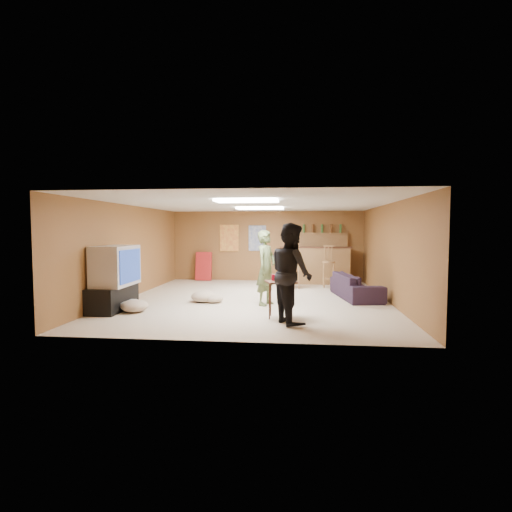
# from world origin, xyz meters

# --- Properties ---
(ground) EXTENTS (7.00, 7.00, 0.00)m
(ground) POSITION_xyz_m (0.00, 0.00, 0.00)
(ground) COLOR #C4B096
(ground) RESTS_ON ground
(ceiling) EXTENTS (6.00, 7.00, 0.02)m
(ceiling) POSITION_xyz_m (0.00, 0.00, 2.20)
(ceiling) COLOR silver
(ceiling) RESTS_ON ground
(wall_back) EXTENTS (6.00, 0.02, 2.20)m
(wall_back) POSITION_xyz_m (0.00, 3.50, 1.10)
(wall_back) COLOR brown
(wall_back) RESTS_ON ground
(wall_front) EXTENTS (6.00, 0.02, 2.20)m
(wall_front) POSITION_xyz_m (0.00, -3.50, 1.10)
(wall_front) COLOR brown
(wall_front) RESTS_ON ground
(wall_left) EXTENTS (0.02, 7.00, 2.20)m
(wall_left) POSITION_xyz_m (-3.00, 0.00, 1.10)
(wall_left) COLOR brown
(wall_left) RESTS_ON ground
(wall_right) EXTENTS (0.02, 7.00, 2.20)m
(wall_right) POSITION_xyz_m (3.00, 0.00, 1.10)
(wall_right) COLOR brown
(wall_right) RESTS_ON ground
(tv_stand) EXTENTS (0.55, 1.30, 0.50)m
(tv_stand) POSITION_xyz_m (-2.72, -1.50, 0.25)
(tv_stand) COLOR black
(tv_stand) RESTS_ON ground
(dvd_box) EXTENTS (0.35, 0.50, 0.08)m
(dvd_box) POSITION_xyz_m (-2.50, -1.50, 0.15)
(dvd_box) COLOR #B2B2B7
(dvd_box) RESTS_ON tv_stand
(tv_body) EXTENTS (0.60, 1.10, 0.80)m
(tv_body) POSITION_xyz_m (-2.65, -1.50, 0.90)
(tv_body) COLOR #B2B2B7
(tv_body) RESTS_ON tv_stand
(tv_screen) EXTENTS (0.02, 0.95, 0.65)m
(tv_screen) POSITION_xyz_m (-2.34, -1.50, 0.90)
(tv_screen) COLOR navy
(tv_screen) RESTS_ON tv_body
(bar_counter) EXTENTS (2.00, 0.60, 1.10)m
(bar_counter) POSITION_xyz_m (1.50, 2.95, 0.55)
(bar_counter) COLOR brown
(bar_counter) RESTS_ON ground
(bar_lip) EXTENTS (2.10, 0.12, 0.05)m
(bar_lip) POSITION_xyz_m (1.50, 2.70, 1.10)
(bar_lip) COLOR #3B1F12
(bar_lip) RESTS_ON bar_counter
(bar_shelf) EXTENTS (2.00, 0.18, 0.05)m
(bar_shelf) POSITION_xyz_m (1.50, 3.40, 1.50)
(bar_shelf) COLOR brown
(bar_shelf) RESTS_ON bar_backing
(bar_backing) EXTENTS (2.00, 0.14, 0.60)m
(bar_backing) POSITION_xyz_m (1.50, 3.42, 1.20)
(bar_backing) COLOR brown
(bar_backing) RESTS_ON bar_counter
(poster_left) EXTENTS (0.60, 0.03, 0.85)m
(poster_left) POSITION_xyz_m (-1.20, 3.46, 1.35)
(poster_left) COLOR #BF3F26
(poster_left) RESTS_ON wall_back
(poster_right) EXTENTS (0.55, 0.03, 0.80)m
(poster_right) POSITION_xyz_m (-0.30, 3.46, 1.35)
(poster_right) COLOR #334C99
(poster_right) RESTS_ON wall_back
(folding_chair_stack) EXTENTS (0.50, 0.26, 0.91)m
(folding_chair_stack) POSITION_xyz_m (-2.00, 3.30, 0.45)
(folding_chair_stack) COLOR red
(folding_chair_stack) RESTS_ON ground
(ceiling_panel_front) EXTENTS (1.20, 0.60, 0.04)m
(ceiling_panel_front) POSITION_xyz_m (0.00, -1.50, 2.17)
(ceiling_panel_front) COLOR white
(ceiling_panel_front) RESTS_ON ceiling
(ceiling_panel_back) EXTENTS (1.20, 0.60, 0.04)m
(ceiling_panel_back) POSITION_xyz_m (0.00, 1.20, 2.17)
(ceiling_panel_back) COLOR white
(ceiling_panel_back) RESTS_ON ceiling
(person_olive) EXTENTS (0.59, 0.69, 1.61)m
(person_olive) POSITION_xyz_m (0.30, -0.61, 0.80)
(person_olive) COLOR #56653B
(person_olive) RESTS_ON ground
(person_black) EXTENTS (0.95, 1.04, 1.74)m
(person_black) POSITION_xyz_m (0.87, -2.23, 0.87)
(person_black) COLOR black
(person_black) RESTS_ON ground
(sofa) EXTENTS (1.07, 2.05, 0.57)m
(sofa) POSITION_xyz_m (2.36, 0.48, 0.29)
(sofa) COLOR black
(sofa) RESTS_ON ground
(tray_table) EXTENTS (0.63, 0.56, 0.68)m
(tray_table) POSITION_xyz_m (0.67, -1.85, 0.34)
(tray_table) COLOR #3B1F12
(tray_table) RESTS_ON ground
(cup_red_near) EXTENTS (0.09, 0.09, 0.12)m
(cup_red_near) POSITION_xyz_m (0.54, -1.79, 0.74)
(cup_red_near) COLOR #A60B27
(cup_red_near) RESTS_ON tray_table
(cup_red_far) EXTENTS (0.10, 0.10, 0.11)m
(cup_red_far) POSITION_xyz_m (0.75, -1.91, 0.74)
(cup_red_far) COLOR #A60B27
(cup_red_far) RESTS_ON tray_table
(cup_blue) EXTENTS (0.08, 0.08, 0.11)m
(cup_blue) POSITION_xyz_m (0.79, -1.76, 0.73)
(cup_blue) COLOR #1718A1
(cup_blue) RESTS_ON tray_table
(bar_stool_left) EXTENTS (0.47, 0.47, 1.15)m
(bar_stool_left) POSITION_xyz_m (0.88, 1.92, 0.58)
(bar_stool_left) COLOR brown
(bar_stool_left) RESTS_ON ground
(bar_stool_right) EXTENTS (0.48, 0.48, 1.30)m
(bar_stool_right) POSITION_xyz_m (1.84, 2.15, 0.65)
(bar_stool_right) COLOR brown
(bar_stool_right) RESTS_ON ground
(cushion_near_tv) EXTENTS (0.73, 0.73, 0.25)m
(cushion_near_tv) POSITION_xyz_m (-1.12, -0.41, 0.13)
(cushion_near_tv) COLOR tan
(cushion_near_tv) RESTS_ON ground
(cushion_mid) EXTENTS (0.49, 0.49, 0.19)m
(cushion_mid) POSITION_xyz_m (-0.87, -0.47, 0.09)
(cushion_mid) COLOR tan
(cushion_mid) RESTS_ON ground
(cushion_far) EXTENTS (0.63, 0.63, 0.24)m
(cushion_far) POSITION_xyz_m (-2.22, -1.63, 0.12)
(cushion_far) COLOR tan
(cushion_far) RESTS_ON ground
(bottle_row) EXTENTS (1.76, 0.08, 0.26)m
(bottle_row) POSITION_xyz_m (1.44, 3.38, 1.65)
(bottle_row) COLOR #3F7233
(bottle_row) RESTS_ON bar_shelf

